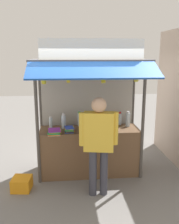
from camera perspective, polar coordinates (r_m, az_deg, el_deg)
name	(u,v)px	position (r m, az deg, el deg)	size (l,w,h in m)	color
ground_plane	(90,172)	(5.30, 0.00, -13.74)	(20.00, 20.00, 0.00)	slate
stall_counter	(90,151)	(5.11, 0.00, -9.01)	(1.98, 0.64, 0.94)	brown
stall_structure	(89,96)	(4.88, -0.10, 3.74)	(2.18, 1.48, 2.66)	#4C4742
water_bottle_left	(51,122)	(5.06, -8.97, -2.41)	(0.07, 0.07, 0.24)	silver
water_bottle_front_left	(120,119)	(5.26, 7.02, -1.54)	(0.08, 0.08, 0.28)	silver
water_bottle_rear_center	(64,121)	(4.98, -6.01, -2.19)	(0.09, 0.09, 0.31)	silver
water_bottle_mid_left	(80,119)	(5.14, -2.33, -1.68)	(0.08, 0.08, 0.30)	silver
water_bottle_right	(128,119)	(5.15, 8.87, -1.68)	(0.09, 0.09, 0.32)	silver
magazine_stack_back_right	(93,131)	(4.70, 0.73, -4.42)	(0.22, 0.31, 0.07)	red
magazine_stack_mid_right	(69,129)	(4.80, -4.68, -4.02)	(0.20, 0.28, 0.08)	blue
magazine_stack_far_left	(55,132)	(4.70, -8.11, -4.55)	(0.26, 0.33, 0.08)	white
banana_bunch_inner_right	(103,79)	(4.35, 3.19, 7.71)	(0.11, 0.10, 0.28)	#332D23
banana_bunch_rightmost	(136,77)	(4.48, 10.73, 7.89)	(0.11, 0.12, 0.26)	#332D23
banana_bunch_leftmost	(44,80)	(4.32, -10.54, 7.28)	(0.10, 0.10, 0.28)	#332D23
banana_bunch_inner_left	(68,79)	(4.31, -4.95, 7.63)	(0.08, 0.09, 0.26)	#332D23
vendor_person	(99,138)	(4.13, 2.13, -6.05)	(0.66, 0.29, 1.73)	#383842
plastic_crate	(22,184)	(4.81, -15.41, -15.72)	(0.33, 0.33, 0.23)	orange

